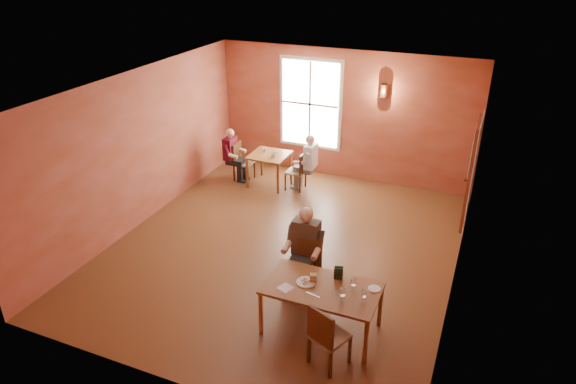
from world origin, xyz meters
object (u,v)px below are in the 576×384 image
at_px(diner_white, 297,163).
at_px(diner_maroon, 243,156).
at_px(chair_diner_main, 305,271).
at_px(diner_main, 304,260).
at_px(chair_diner_white, 296,171).
at_px(second_table, 269,169).
at_px(main_table, 321,309).
at_px(chair_diner_maroon, 244,162).
at_px(chair_empty, 330,335).

bearing_deg(diner_white, diner_maroon, 90.00).
relative_size(chair_diner_main, diner_main, 0.68).
xyz_separation_m(chair_diner_white, diner_maroon, (-1.33, 0.00, 0.16)).
distance_m(second_table, diner_maroon, 0.72).
relative_size(main_table, chair_diner_maroon, 1.81).
xyz_separation_m(chair_empty, second_table, (-3.07, 4.83, -0.11)).
bearing_deg(chair_diner_main, main_table, 127.57).
height_order(main_table, chair_diner_white, chair_diner_white).
xyz_separation_m(second_table, chair_diner_white, (0.65, 0.00, 0.07)).
bearing_deg(second_table, chair_diner_maroon, 180.00).
xyz_separation_m(diner_main, diner_maroon, (-2.93, 3.64, -0.09)).
relative_size(chair_empty, chair_diner_white, 1.08).
bearing_deg(chair_diner_maroon, chair_diner_main, 38.82).
distance_m(main_table, chair_empty, 0.66).
height_order(second_table, chair_diner_maroon, chair_diner_maroon).
height_order(diner_main, diner_maroon, diner_main).
bearing_deg(main_table, chair_diner_maroon, 128.63).
height_order(chair_empty, diner_maroon, diner_maroon).
bearing_deg(diner_main, chair_diner_white, -66.22).
height_order(main_table, chair_empty, chair_empty).
xyz_separation_m(diner_main, chair_empty, (0.82, -1.19, -0.21)).
bearing_deg(main_table, diner_maroon, 128.88).
height_order(chair_diner_main, chair_diner_white, chair_diner_main).
height_order(chair_diner_main, chair_empty, chair_empty).
distance_m(chair_diner_white, chair_diner_maroon, 1.30).
bearing_deg(chair_empty, chair_diner_main, 146.64).
relative_size(main_table, chair_diner_main, 1.70).
height_order(chair_diner_maroon, diner_maroon, diner_maroon).
distance_m(main_table, diner_main, 0.86).
relative_size(second_table, diner_maroon, 0.70).
bearing_deg(chair_diner_main, chair_diner_white, -66.05).
xyz_separation_m(diner_main, diner_white, (-1.57, 3.64, -0.07)).
bearing_deg(chair_diner_main, diner_maroon, -50.89).
relative_size(main_table, diner_maroon, 1.33).
xyz_separation_m(chair_diner_main, chair_empty, (0.82, -1.22, 0.01)).
bearing_deg(diner_maroon, main_table, 38.88).
bearing_deg(main_table, chair_diner_white, 116.28).
relative_size(chair_diner_white, diner_white, 0.71).
distance_m(diner_white, chair_diner_maroon, 1.34).
xyz_separation_m(chair_empty, chair_diner_maroon, (-3.72, 4.83, -0.04)).
xyz_separation_m(chair_diner_main, chair_diner_maroon, (-2.90, 3.61, -0.03)).
bearing_deg(chair_diner_white, chair_diner_maroon, 90.00).
bearing_deg(diner_maroon, chair_diner_main, 39.11).
relative_size(chair_empty, chair_diner_maroon, 1.08).
height_order(chair_empty, second_table, chair_empty).
bearing_deg(chair_empty, chair_diner_white, 139.51).
relative_size(chair_diner_white, chair_diner_maroon, 1.00).
distance_m(chair_diner_main, chair_diner_maroon, 4.63).
distance_m(second_table, chair_diner_white, 0.65).
relative_size(main_table, second_table, 1.91).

